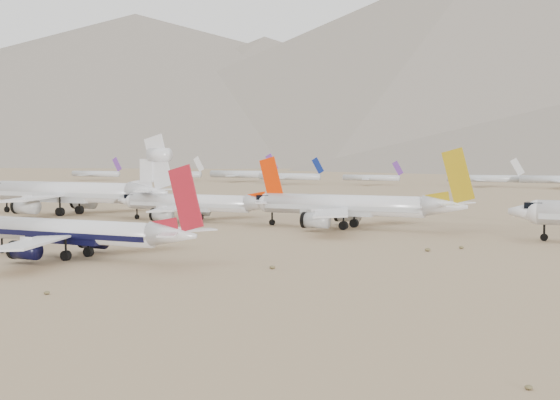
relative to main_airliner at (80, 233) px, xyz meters
The scene contains 5 objects.
ground 8.08m from the main_airliner, 17.71° to the left, with size 7000.00×7000.00×0.00m, color #856A4D.
main_airliner is the anchor object (origin of this frame).
row2_gold_tail 67.47m from the main_airliner, 73.71° to the left, with size 49.12×48.04×17.49m.
row2_orange_tail 68.08m from the main_airliner, 108.02° to the left, with size 43.84×42.89×15.64m.
row2_white_trijet 91.17m from the main_airliner, 132.03° to the left, with size 59.91×58.55×21.23m.
Camera 1 is at (73.71, -94.05, 15.69)m, focal length 50.00 mm.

